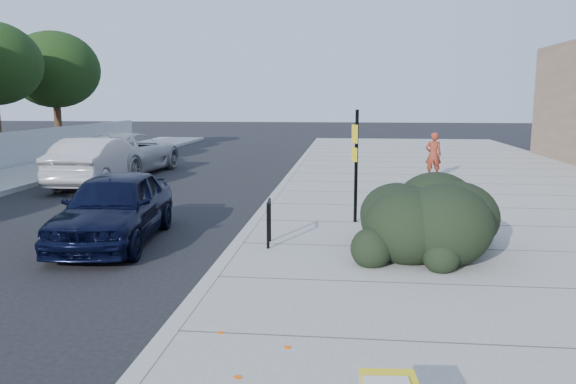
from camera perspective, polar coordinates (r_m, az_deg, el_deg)
name	(u,v)px	position (r m, az deg, el deg)	size (l,w,h in m)	color
ground	(211,286)	(8.63, -7.78, -9.45)	(120.00, 120.00, 0.00)	black
sidewalk_near	(506,219)	(13.67, 21.25, -2.61)	(11.20, 50.00, 0.15)	gray
curb_near	(262,214)	(13.34, -2.65, -2.21)	(0.22, 50.00, 0.17)	#9E9E99
tree_far_f	(55,70)	(30.61, -22.63, 11.38)	(4.40, 4.40, 6.07)	#332114
bike_rack	(269,218)	(10.18, -1.96, -2.66)	(0.10, 0.57, 0.83)	black
sign_post	(356,159)	(12.01, 6.88, 3.38)	(0.14, 0.26, 2.41)	black
hedge	(416,203)	(10.66, 12.87, -1.10)	(1.93, 3.86, 1.45)	black
sedan_navy	(114,207)	(11.43, -17.22, -1.48)	(1.64, 4.09, 1.39)	black
wagon_silver	(99,161)	(19.16, -18.63, 2.96)	(1.65, 4.73, 1.56)	#AAA9AE
suv_silver	(126,153)	(21.90, -16.13, 3.83)	(2.58, 5.59, 1.55)	#AAACB0
pedestrian	(433,155)	(19.61, 14.55, 3.68)	(0.55, 0.36, 1.52)	maroon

